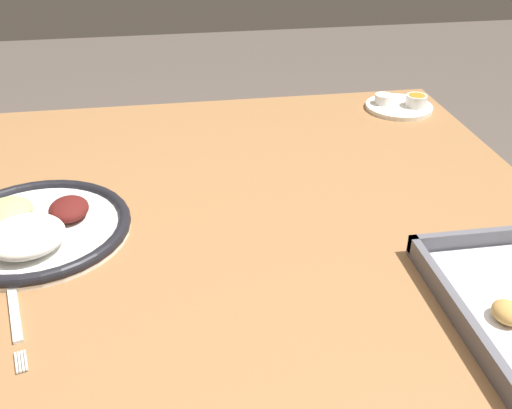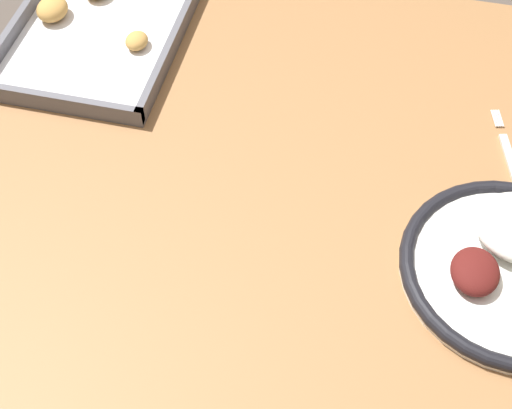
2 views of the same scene
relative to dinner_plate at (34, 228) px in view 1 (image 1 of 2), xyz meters
name	(u,v)px [view 1 (image 1 of 2)]	position (x,y,z in m)	size (l,w,h in m)	color
dining_table	(257,272)	(0.02, 0.35, -0.12)	(1.11, 1.03, 0.74)	olive
dinner_plate	(34,228)	(0.00, 0.00, 0.00)	(0.29, 0.29, 0.05)	white
fork	(14,308)	(0.18, 0.00, -0.01)	(0.22, 0.07, 0.00)	silver
saucer_plate	(400,105)	(-0.42, 0.76, 0.00)	(0.15, 0.15, 0.04)	white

